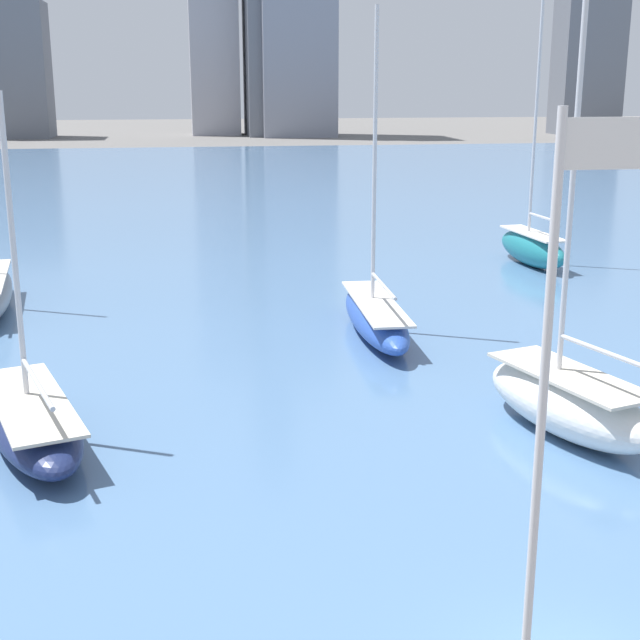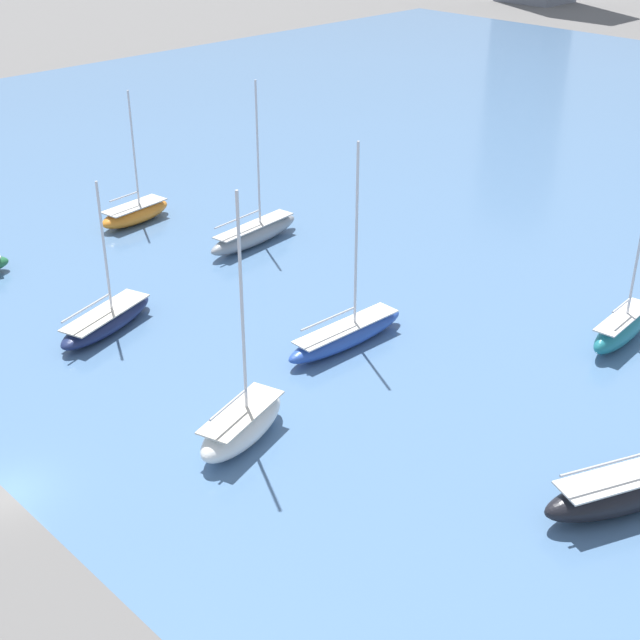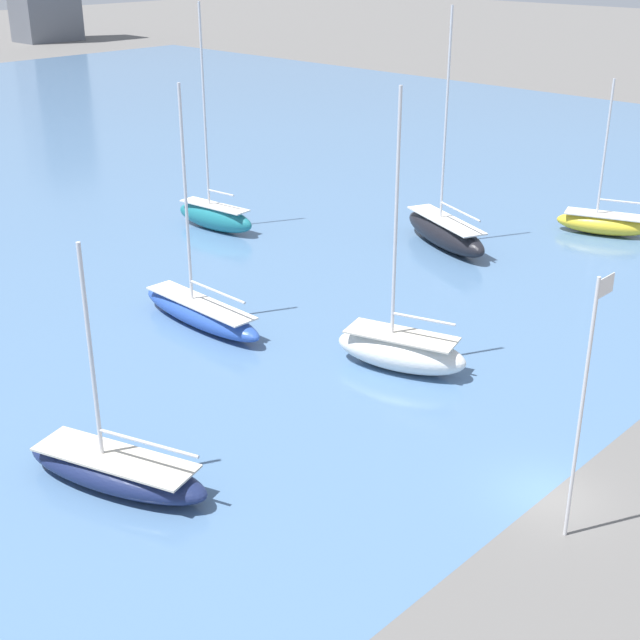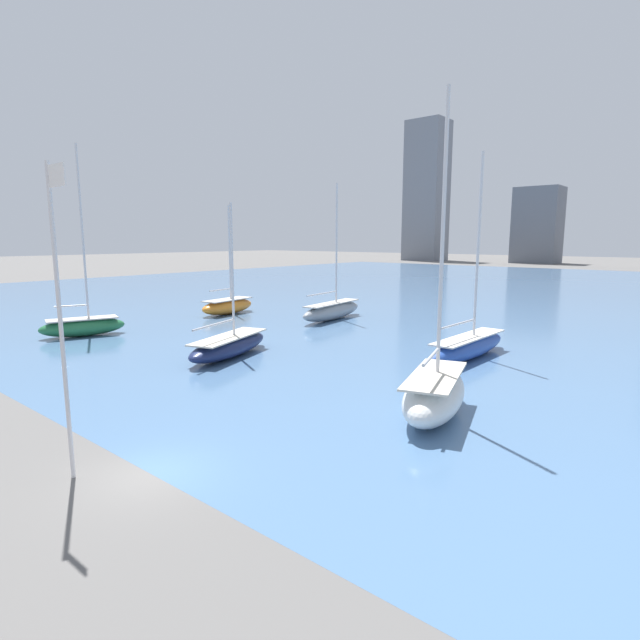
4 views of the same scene
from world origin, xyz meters
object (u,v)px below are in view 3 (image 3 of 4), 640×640
at_px(sailboat_yellow, 603,223).
at_px(sailboat_white, 401,350).
at_px(sailboat_navy, 116,470).
at_px(sailboat_black, 445,232).
at_px(sailboat_teal, 215,215).
at_px(sailboat_blue, 201,312).
at_px(flag_pole, 583,402).

relative_size(sailboat_yellow, sailboat_white, 0.79).
bearing_deg(sailboat_navy, sailboat_black, -4.07).
relative_size(sailboat_yellow, sailboat_teal, 0.69).
relative_size(sailboat_blue, sailboat_white, 0.95).
relative_size(sailboat_yellow, sailboat_black, 0.69).
relative_size(sailboat_navy, sailboat_black, 0.63).
distance_m(sailboat_yellow, sailboat_white, 28.95).
height_order(sailboat_black, sailboat_white, sailboat_black).
bearing_deg(sailboat_white, sailboat_yellow, -10.31).
distance_m(flag_pole, sailboat_black, 34.57).
xyz_separation_m(sailboat_teal, sailboat_black, (8.94, -15.40, -0.01)).
height_order(flag_pole, sailboat_blue, sailboat_blue).
bearing_deg(sailboat_yellow, sailboat_black, 127.03).
distance_m(flag_pole, sailboat_blue, 26.26).
xyz_separation_m(sailboat_navy, sailboat_teal, (25.72, 23.91, 0.37)).
height_order(flag_pole, sailboat_yellow, sailboat_yellow).
bearing_deg(sailboat_white, sailboat_blue, 89.88).
bearing_deg(sailboat_black, sailboat_navy, -143.28).
xyz_separation_m(sailboat_teal, sailboat_white, (-9.04, -25.64, -0.05)).
xyz_separation_m(flag_pole, sailboat_blue, (3.11, 25.61, -4.91)).
xyz_separation_m(sailboat_blue, sailboat_navy, (-13.08, -10.36, -0.07)).
height_order(sailboat_blue, sailboat_yellow, sailboat_blue).
distance_m(sailboat_navy, sailboat_teal, 35.12).
bearing_deg(sailboat_yellow, flag_pole, -174.72).
bearing_deg(flag_pole, sailboat_yellow, 25.28).
xyz_separation_m(flag_pole, sailboat_white, (6.71, 13.52, -4.66)).
bearing_deg(sailboat_teal, sailboat_white, -114.45).
relative_size(sailboat_navy, sailboat_teal, 0.63).
xyz_separation_m(sailboat_blue, sailboat_teal, (12.65, 13.55, 0.30)).
height_order(flag_pole, sailboat_white, sailboat_white).
relative_size(sailboat_navy, sailboat_white, 0.72).
xyz_separation_m(flag_pole, sailboat_black, (24.69, 23.75, -4.62)).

